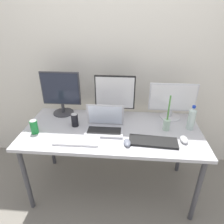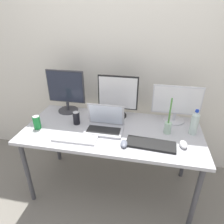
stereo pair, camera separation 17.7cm
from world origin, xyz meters
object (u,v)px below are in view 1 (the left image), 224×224
object	(u,v)px
monitor_left	(61,92)
monitor_right	(172,100)
water_bottle	(192,118)
laptop_silver	(105,124)
mouse_by_keyboard	(127,143)
soda_can_near_keyboard	(34,127)
bamboo_vase	(167,123)
monitor_center	(115,95)
work_desk	(112,135)
mouse_by_laptop	(184,140)
keyboard_aux	(77,141)
keyboard_main	(153,141)
soda_can_by_laptop	(75,120)

from	to	relation	value
monitor_left	monitor_right	size ratio (longest dim) A/B	0.99
water_bottle	laptop_silver	bearing A→B (deg)	-173.89
mouse_by_keyboard	soda_can_near_keyboard	xyz separation A→B (m)	(-0.83, 0.11, 0.05)
bamboo_vase	monitor_right	bearing A→B (deg)	72.55
monitor_center	laptop_silver	world-z (taller)	monitor_center
work_desk	monitor_center	distance (m)	0.40
monitor_center	mouse_by_laptop	distance (m)	0.77
monitor_left	soda_can_near_keyboard	size ratio (longest dim) A/B	3.59
keyboard_aux	keyboard_main	bearing A→B (deg)	2.77
keyboard_aux	water_bottle	distance (m)	1.05
laptop_silver	keyboard_main	distance (m)	0.46
soda_can_near_keyboard	keyboard_aux	bearing A→B (deg)	-14.12
monitor_left	keyboard_main	bearing A→B (deg)	-26.65
work_desk	mouse_by_laptop	xyz separation A→B (m)	(0.62, -0.14, 0.08)
monitor_left	laptop_silver	distance (m)	0.59
keyboard_main	bamboo_vase	size ratio (longest dim) A/B	1.19
keyboard_main	soda_can_by_laptop	world-z (taller)	soda_can_by_laptop
keyboard_aux	mouse_by_keyboard	bearing A→B (deg)	-1.41
water_bottle	soda_can_near_keyboard	bearing A→B (deg)	-172.34
mouse_by_laptop	monitor_right	bearing A→B (deg)	94.24
monitor_right	soda_can_by_laptop	xyz separation A→B (m)	(-0.93, -0.24, -0.13)
work_desk	water_bottle	bearing A→B (deg)	5.65
mouse_by_laptop	bamboo_vase	bearing A→B (deg)	122.02
keyboard_main	mouse_by_laptop	size ratio (longest dim) A/B	3.87
monitor_right	keyboard_main	world-z (taller)	monitor_right
laptop_silver	keyboard_main	xyz separation A→B (m)	(0.42, -0.16, -0.05)
mouse_by_laptop	soda_can_near_keyboard	distance (m)	1.31
keyboard_main	water_bottle	bearing A→B (deg)	38.24
monitor_left	mouse_by_laptop	size ratio (longest dim) A/B	4.35
monitor_right	mouse_by_keyboard	distance (m)	0.68
soda_can_by_laptop	bamboo_vase	bearing A→B (deg)	0.25
keyboard_aux	laptop_silver	bearing A→B (deg)	42.96
water_bottle	bamboo_vase	bearing A→B (deg)	-171.06
mouse_by_keyboard	bamboo_vase	xyz separation A→B (m)	(0.35, 0.26, 0.05)
keyboard_aux	work_desk	bearing A→B (deg)	37.15
mouse_by_laptop	soda_can_near_keyboard	bearing A→B (deg)	176.99
monitor_left	water_bottle	distance (m)	1.29
keyboard_main	mouse_by_laptop	xyz separation A→B (m)	(0.26, 0.04, 0.01)
work_desk	mouse_by_keyboard	distance (m)	0.28
bamboo_vase	laptop_silver	bearing A→B (deg)	-175.03
keyboard_main	mouse_by_keyboard	world-z (taller)	mouse_by_keyboard
laptop_silver	mouse_by_keyboard	bearing A→B (deg)	-45.16
work_desk	laptop_silver	world-z (taller)	laptop_silver
work_desk	keyboard_main	xyz separation A→B (m)	(0.36, -0.18, 0.07)
mouse_by_laptop	mouse_by_keyboard	bearing A→B (deg)	-172.31
laptop_silver	keyboard_aux	size ratio (longest dim) A/B	0.90
work_desk	monitor_right	xyz separation A→B (m)	(0.57, 0.28, 0.26)
monitor_left	laptop_silver	xyz separation A→B (m)	(0.48, -0.29, -0.18)
laptop_silver	soda_can_near_keyboard	distance (m)	0.63
keyboard_main	water_bottle	distance (m)	0.45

